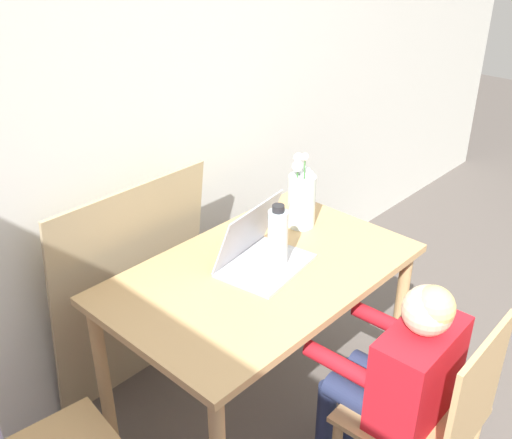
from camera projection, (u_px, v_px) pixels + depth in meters
wall_back at (145, 96)px, 2.38m from camera, size 6.40×0.05×2.50m
dining_table at (261, 291)px, 2.25m from camera, size 1.16×0.72×0.74m
chair_occupied at (429, 421)px, 1.96m from camera, size 0.41×0.41×0.84m
person_seated at (401, 370)px, 1.96m from camera, size 0.36×0.43×0.94m
laptop at (258, 251)px, 2.21m from camera, size 0.37×0.30×0.24m
flower_vase at (302, 197)px, 2.44m from camera, size 0.11×0.11×0.33m
water_bottle at (278, 238)px, 2.17m from camera, size 0.07×0.07×0.25m
cardboard_panel at (131, 292)px, 2.49m from camera, size 0.73×0.16×1.00m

